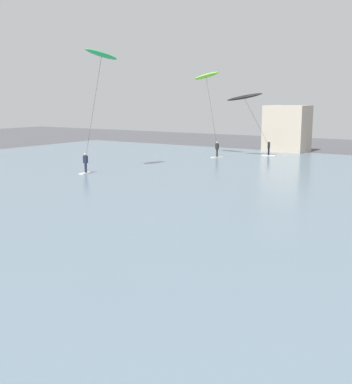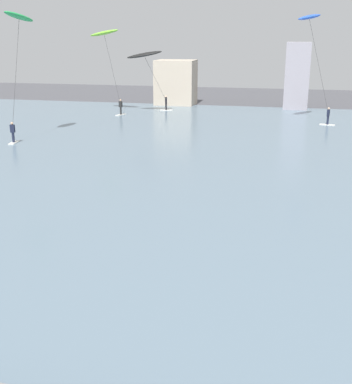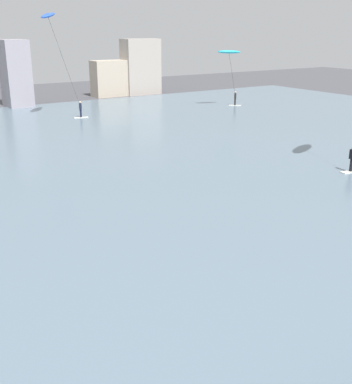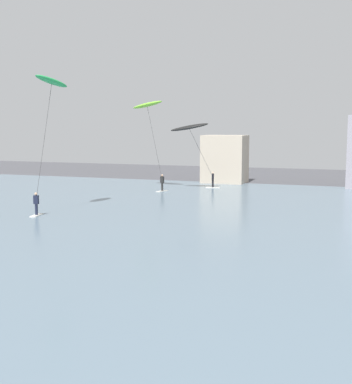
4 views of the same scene
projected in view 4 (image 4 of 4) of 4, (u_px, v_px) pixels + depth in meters
water_bay at (323, 238)px, 29.59m from camera, size 84.00×52.00×0.10m
kitesurfer_lime at (148, 110)px, 50.21m from camera, size 4.18×2.68×8.82m
kitesurfer_black at (191, 131)px, 50.04m from camera, size 4.25×4.16×6.74m
kitesurfer_green at (50, 93)px, 36.90m from camera, size 1.52×4.24×9.95m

